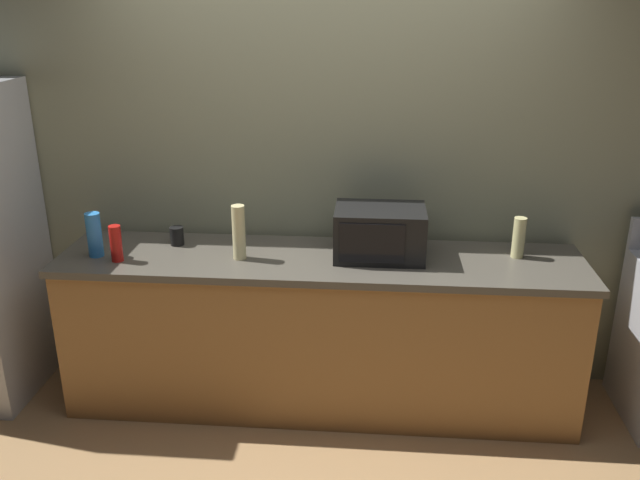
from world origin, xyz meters
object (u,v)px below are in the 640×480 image
at_px(bottle_hand_soap, 239,232).
at_px(mug_black, 177,236).
at_px(bottle_spray_cleaner, 94,235).
at_px(microwave, 380,233).
at_px(bottle_hot_sauce, 116,243).
at_px(bottle_vinegar, 519,238).

height_order(bottle_hand_soap, mug_black, bottle_hand_soap).
relative_size(bottle_hand_soap, bottle_spray_cleaner, 1.23).
relative_size(microwave, bottle_hot_sauce, 2.44).
bearing_deg(microwave, bottle_hand_soap, -172.47).
distance_m(bottle_hot_sauce, bottle_hand_soap, 0.65).
bearing_deg(bottle_spray_cleaner, bottle_vinegar, 4.39).
relative_size(bottle_hot_sauce, bottle_hand_soap, 0.66).
xyz_separation_m(bottle_hot_sauce, mug_black, (0.25, 0.26, -0.05)).
bearing_deg(bottle_hot_sauce, bottle_spray_cleaner, 156.71).
bearing_deg(bottle_hand_soap, mug_black, 155.99).
bearing_deg(bottle_hand_soap, bottle_hot_sauce, -172.16).
xyz_separation_m(bottle_hand_soap, mug_black, (-0.39, 0.18, -0.10)).
bearing_deg(mug_black, bottle_hand_soap, -24.01).
xyz_separation_m(microwave, mug_black, (-1.14, 0.08, -0.08)).
bearing_deg(bottle_vinegar, bottle_spray_cleaner, -175.61).
bearing_deg(microwave, mug_black, 176.13).
bearing_deg(bottle_spray_cleaner, bottle_hand_soap, 2.06).
distance_m(microwave, bottle_hand_soap, 0.75).
relative_size(bottle_hand_soap, mug_black, 2.85).
bearing_deg(bottle_hand_soap, microwave, 7.53).
bearing_deg(mug_black, microwave, -3.87).
xyz_separation_m(microwave, bottle_vinegar, (0.74, 0.05, -0.02)).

